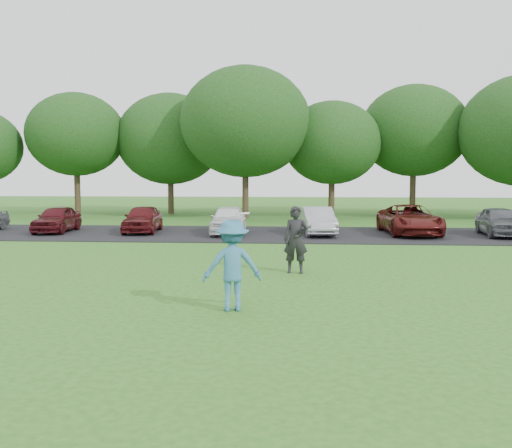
# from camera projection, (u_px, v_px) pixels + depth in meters

# --- Properties ---
(ground) EXTENTS (100.00, 100.00, 0.00)m
(ground) POSITION_uv_depth(u_px,v_px,m) (243.00, 305.00, 11.30)
(ground) COLOR #27631C
(ground) RESTS_ON ground
(parking_lot) EXTENTS (32.00, 6.50, 0.03)m
(parking_lot) POSITION_uv_depth(u_px,v_px,m) (273.00, 234.00, 24.21)
(parking_lot) COLOR black
(parking_lot) RESTS_ON ground
(frisbee_player) EXTENTS (1.23, 0.87, 1.90)m
(frisbee_player) POSITION_uv_depth(u_px,v_px,m) (232.00, 265.00, 10.81)
(frisbee_player) COLOR teal
(frisbee_player) RESTS_ON ground
(camera_bystander) EXTENTS (0.67, 0.47, 1.75)m
(camera_bystander) POSITION_uv_depth(u_px,v_px,m) (296.00, 240.00, 14.84)
(camera_bystander) COLOR black
(camera_bystander) RESTS_ON ground
(parked_cars) EXTENTS (28.14, 5.10, 1.25)m
(parked_cars) POSITION_uv_depth(u_px,v_px,m) (324.00, 220.00, 23.95)
(parked_cars) COLOR slate
(parked_cars) RESTS_ON parking_lot
(tree_row) EXTENTS (42.39, 9.85, 8.64)m
(tree_row) POSITION_uv_depth(u_px,v_px,m) (307.00, 133.00, 33.34)
(tree_row) COLOR #38281C
(tree_row) RESTS_ON ground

